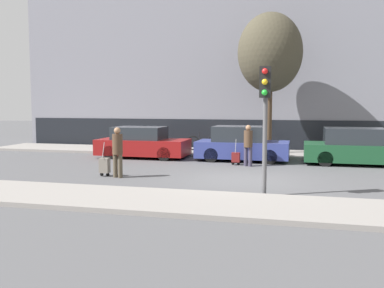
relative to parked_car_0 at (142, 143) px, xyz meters
name	(u,v)px	position (x,y,z in m)	size (l,w,h in m)	color
ground_plane	(241,180)	(5.12, -4.59, -0.66)	(80.00, 80.00, 0.00)	#4C4C4F
sidewalk_near	(219,204)	(5.12, -8.34, -0.60)	(28.00, 2.50, 0.12)	gray
sidewalk_far	(260,154)	(5.12, 2.41, -0.60)	(28.00, 3.00, 0.12)	gray
building_facade	(268,21)	(5.12, 5.69, 6.25)	(28.00, 2.21, 13.86)	slate
parked_car_0	(142,143)	(0.00, 0.00, 0.00)	(4.08, 1.81, 1.41)	maroon
parked_car_1	(242,145)	(4.52, 0.08, 0.03)	(3.92, 1.80, 1.49)	navy
parked_car_2	(357,148)	(9.20, 0.06, 0.03)	(4.26, 1.92, 1.47)	#194728
pedestrian_left	(118,149)	(1.10, -5.16, 0.29)	(0.34, 0.34, 1.67)	#4C4233
trolley_left	(105,165)	(0.56, -5.03, -0.29)	(0.34, 0.29, 1.16)	slate
pedestrian_right	(248,143)	(4.99, -1.51, 0.26)	(0.34, 0.34, 1.62)	#383347
trolley_right	(236,157)	(4.48, -1.30, -0.35)	(0.34, 0.29, 1.04)	maroon
traffic_light	(265,104)	(6.05, -6.95, 1.78)	(0.28, 0.47, 3.40)	#515154
parked_bicycle	(203,143)	(2.26, 2.57, -0.17)	(1.77, 0.06, 0.96)	black
bare_tree_near_crossing	(270,53)	(5.51, 2.25, 4.14)	(3.00, 3.00, 6.54)	#4C3826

